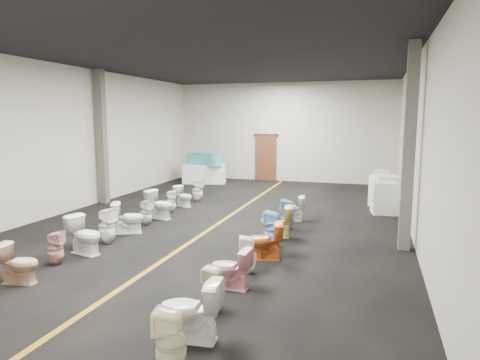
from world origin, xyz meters
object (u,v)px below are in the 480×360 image
Objects in this scene: toilet_left_3 at (55,248)px; toilet_right_7 at (276,222)px; bathtub at (204,159)px; toilet_left_5 at (107,226)px; toilet_left_11 at (198,190)px; toilet_right_9 at (292,208)px; toilet_left_2 at (19,263)px; toilet_left_6 at (128,218)px; appliance_crate_b at (384,192)px; toilet_left_8 at (160,205)px; appliance_crate_d at (383,182)px; toilet_right_1 at (190,310)px; toilet_left_4 at (85,235)px; toilet_right_5 at (264,241)px; toilet_right_6 at (273,229)px; toilet_right_0 at (171,342)px; appliance_crate_a at (385,198)px; toilet_right_4 at (248,254)px; toilet_right_8 at (288,214)px; toilet_left_9 at (171,201)px; toilet_left_10 at (184,196)px; display_table at (205,174)px; toilet_right_3 at (231,268)px; toilet_right_2 at (214,289)px; appliance_crate_c at (384,188)px; toilet_left_7 at (146,212)px.

toilet_left_3 is 4.96m from toilet_right_7.
toilet_left_5 is (1.41, -9.40, -0.65)m from bathtub.
toilet_right_9 is at bearing -125.41° from toilet_left_11.
toilet_left_2 is 3.49m from toilet_left_6.
toilet_left_8 is (-6.22, -3.55, -0.11)m from appliance_crate_b.
appliance_crate_d is 12.84m from toilet_right_1.
toilet_left_4 is 0.99× the size of toilet_right_1.
toilet_right_5 is at bearing -3.90° from toilet_right_9.
toilet_right_6 is at bearing -148.83° from toilet_left_11.
toilet_right_9 is (-0.07, 7.69, -0.03)m from toilet_right_0.
toilet_right_4 is (-2.54, -6.15, -0.13)m from appliance_crate_a.
toilet_left_8 is 3.76m from toilet_right_8.
appliance_crate_a is 1.24× the size of toilet_right_0.
toilet_left_3 is at bearing -176.21° from toilet_left_4.
toilet_right_5 is (0.01, 4.21, 0.00)m from toilet_right_0.
toilet_left_8 reaches higher than toilet_right_8.
toilet_left_9 is (-6.32, -2.68, -0.18)m from appliance_crate_b.
toilet_right_4 is at bearing -17.89° from toilet_right_5.
toilet_left_11 is (-0.01, 6.11, -0.01)m from toilet_left_4.
toilet_right_4 is 0.92× the size of toilet_right_8.
toilet_right_1 reaches higher than toilet_left_10.
display_table is at bearing 21.28° from toilet_left_8.
toilet_right_9 is at bearing -133.35° from appliance_crate_b.
toilet_right_0 is at bearing -139.18° from toilet_left_3.
toilet_right_6 reaches higher than toilet_right_4.
appliance_crate_b reaches higher than toilet_left_5.
toilet_right_0 is at bearing -52.81° from bathtub.
toilet_left_3 is at bearing -171.47° from toilet_left_8.
toilet_right_3 is at bearing -110.57° from appliance_crate_a.
appliance_crate_d is 1.12× the size of toilet_right_7.
appliance_crate_a reaches higher than toilet_right_7.
toilet_right_0 is 1.15× the size of toilet_right_2.
appliance_crate_a is (7.61, -4.11, 0.07)m from display_table.
appliance_crate_d is 11.03m from toilet_left_5.
appliance_crate_d is 7.86m from toilet_right_7.
toilet_right_8 is (-2.46, -4.76, -0.07)m from appliance_crate_c.
toilet_left_8 is (-0.02, 2.60, -0.01)m from toilet_left_5.
toilet_left_8 reaches higher than toilet_left_10.
toilet_left_10 is 0.81× the size of toilet_right_1.
appliance_crate_b is 1.29× the size of toilet_left_11.
appliance_crate_b is 1.54× the size of toilet_left_3.
toilet_left_6 is at bearing -158.39° from toilet_left_10.
toilet_right_6 is 0.84m from toilet_right_7.
bathtub is at bearing 23.43° from toilet_left_7.
appliance_crate_a is at bearing -33.31° from toilet_left_4.
toilet_left_3 is at bearing -134.67° from toilet_right_0.
toilet_right_5 is 0.94× the size of toilet_right_6.
toilet_right_2 is 1.68m from toilet_right_4.
toilet_left_3 is at bearing -95.88° from toilet_right_4.
appliance_crate_d is 9.61m from toilet_left_7.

